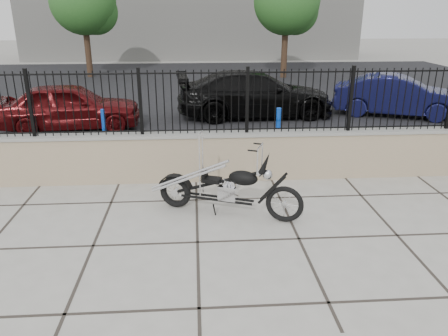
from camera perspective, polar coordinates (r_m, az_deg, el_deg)
ground_plane at (r=6.47m, az=-3.48°, el=-9.67°), size 90.00×90.00×0.00m
parking_lot at (r=18.40m, az=-3.95°, el=10.00°), size 30.00×30.00×0.00m
retaining_wall at (r=8.56m, az=-3.74°, el=1.48°), size 14.00×0.36×0.96m
iron_fence at (r=8.28m, az=-3.91°, el=8.58°), size 14.00×0.08×1.20m
chopper_motorcycle at (r=7.02m, az=0.17°, el=-0.84°), size 2.32×1.23×1.40m
car_red at (r=13.00m, az=-19.45°, el=7.62°), size 3.97×1.94×1.31m
car_black at (r=13.83m, az=4.10°, el=9.61°), size 4.97×2.27×1.41m
car_blue at (r=14.91m, az=21.71°, el=8.76°), size 4.10×2.70×1.28m
bollard_a at (r=11.41m, az=-15.40°, el=5.28°), size 0.12×0.12×0.86m
bollard_b at (r=10.80m, az=7.09°, el=5.31°), size 0.12×0.12×0.96m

